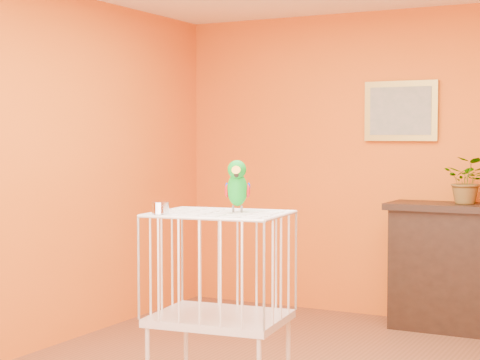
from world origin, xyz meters
The scene contains 7 objects.
room_shell centered at (0.00, 0.00, 1.58)m, with size 4.50×4.50×4.50m.
console_cabinet centered at (0.66, 2.01, 0.51)m, with size 1.36×0.49×1.01m.
potted_plant centered at (0.60, 1.99, 1.15)m, with size 0.33×0.37×0.29m, color #26722D.
framed_picture centered at (0.00, 2.22, 1.75)m, with size 0.62×0.04×0.50m.
birdcage centered at (-0.24, -0.48, 0.58)m, with size 0.78×0.63×1.11m.
feed_cup centered at (-0.47, -0.72, 1.15)m, with size 0.09×0.09×0.06m, color silver.
parrot centered at (-0.16, -0.40, 1.26)m, with size 0.17×0.26×0.30m.
Camera 1 is at (1.90, -4.34, 1.52)m, focal length 60.00 mm.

